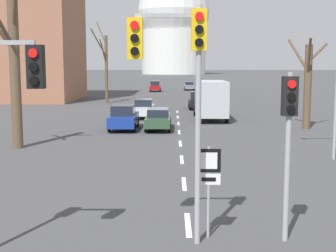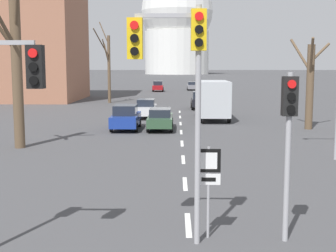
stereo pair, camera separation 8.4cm
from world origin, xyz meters
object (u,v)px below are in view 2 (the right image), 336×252
traffic_signal_centre_tall (177,66)px  route_sign_post (209,177)px  sedan_near_right (160,119)px  delivery_truck (213,99)px  street_lamp_right (331,42)px  sedan_mid_centre (192,86)px  traffic_signal_near_right (289,124)px  sedan_far_right (146,108)px  sedan_near_left (126,117)px  sedan_distant_centre (200,100)px  sedan_far_left (158,86)px

traffic_signal_centre_tall → route_sign_post: 2.92m
sedan_near_right → delivery_truck: 7.35m
traffic_signal_centre_tall → street_lamp_right: street_lamp_right is taller
sedan_mid_centre → traffic_signal_near_right: bearing=-90.0°
sedan_near_right → sedan_far_right: (-1.41, 6.94, 0.05)m
sedan_near_left → sedan_near_right: (2.37, -0.04, -0.08)m
traffic_signal_centre_tall → sedan_far_right: traffic_signal_centre_tall is taller
sedan_far_right → sedan_distant_centre: size_ratio=1.01×
sedan_far_right → sedan_distant_centre: bearing=58.9°
sedan_near_right → sedan_mid_centre: bearing=85.6°
route_sign_post → sedan_distant_centre: bearing=87.4°
traffic_signal_centre_tall → route_sign_post: bearing=26.1°
traffic_signal_centre_tall → sedan_far_left: (-3.04, 66.78, -3.53)m
route_sign_post → sedan_distant_centre: (1.58, 35.22, -0.72)m
street_lamp_right → traffic_signal_near_right: bearing=-112.6°
sedan_mid_centre → sedan_far_left: bearing=-144.0°
sedan_far_left → sedan_near_right: bearing=-87.6°
traffic_signal_centre_tall → route_sign_post: (0.80, 0.39, -2.78)m
sedan_distant_centre → traffic_signal_near_right: bearing=-89.4°
sedan_near_left → sedan_far_right: size_ratio=1.12×
sedan_mid_centre → delivery_truck: 44.38m
sedan_near_left → sedan_distant_centre: bearing=68.7°
sedan_mid_centre → sedan_far_right: bearing=-96.9°
sedan_far_left → sedan_distant_centre: bearing=-80.1°
traffic_signal_near_right → sedan_far_left: 66.85m
street_lamp_right → sedan_far_left: street_lamp_right is taller
route_sign_post → delivery_truck: bearing=85.4°
route_sign_post → street_lamp_right: bearing=58.4°
delivery_truck → sedan_mid_centre: bearing=90.2°
sedan_distant_centre → delivery_truck: bearing=-86.5°
sedan_far_right → sedan_distant_centre: sedan_distant_centre is taller
sedan_mid_centre → route_sign_post: bearing=-91.6°
sedan_near_left → sedan_mid_centre: bearing=82.9°
route_sign_post → delivery_truck: size_ratio=0.33×
traffic_signal_near_right → sedan_distant_centre: traffic_signal_near_right is taller
street_lamp_right → sedan_distant_centre: bearing=100.5°
route_sign_post → sedan_near_left: size_ratio=0.53×
sedan_near_right → sedan_far_left: (-1.94, 46.23, 0.10)m
traffic_signal_near_right → sedan_far_right: bearing=100.9°
traffic_signal_near_right → route_sign_post: (-1.93, 0.18, -1.36)m
street_lamp_right → sedan_distant_centre: (-4.64, 25.11, -4.52)m
delivery_truck → route_sign_post: bearing=-94.6°
traffic_signal_centre_tall → sedan_far_left: bearing=92.6°
traffic_signal_near_right → sedan_far_left: size_ratio=1.07×
street_lamp_right → sedan_far_left: bearing=100.1°
traffic_signal_centre_tall → traffic_signal_near_right: traffic_signal_centre_tall is taller
street_lamp_right → sedan_near_left: size_ratio=1.98×
route_sign_post → street_lamp_right: size_ratio=0.27×
sedan_near_right → sedan_mid_centre: size_ratio=1.00×
route_sign_post → traffic_signal_centre_tall: bearing=-153.9°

